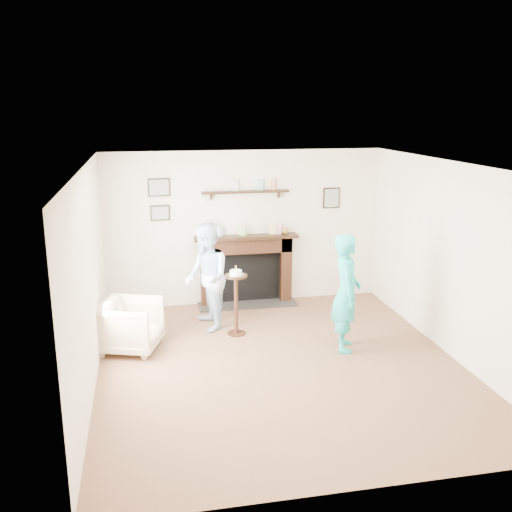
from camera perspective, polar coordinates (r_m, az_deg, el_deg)
The scene contains 6 objects.
ground at distance 7.33m, azimuth 2.44°, elevation -10.81°, with size 5.00×5.00×0.00m, color brown.
room_shell at distance 7.45m, azimuth 1.32°, elevation 2.82°, with size 4.54×5.02×2.52m.
armchair at distance 7.92m, azimuth -12.29°, elevation -9.14°, with size 0.73×0.76×0.69m, color tan.
man at distance 8.49m, azimuth -4.85°, elevation -7.19°, with size 0.76×0.59×1.56m, color silver.
woman at distance 7.88m, azimuth 8.79°, elevation -9.09°, with size 0.57×0.38×1.57m, color #20B6B5.
pedestal_table at distance 8.04m, azimuth -2.01°, elevation -3.68°, with size 0.32×0.32×1.01m.
Camera 1 is at (-1.59, -6.43, 3.15)m, focal length 40.00 mm.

